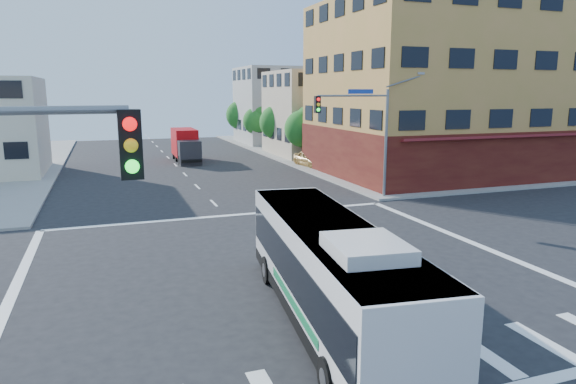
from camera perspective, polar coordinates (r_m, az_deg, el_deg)
name	(u,v)px	position (r m, az deg, el deg)	size (l,w,h in m)	color
ground	(281,270)	(20.23, -0.78, -8.68)	(120.00, 120.00, 0.00)	black
sidewalk_ne	(456,147)	(67.45, 18.15, 4.79)	(50.00, 50.00, 0.15)	gray
corner_building_ne	(437,103)	(44.90, 16.19, 9.44)	(18.10, 15.44, 14.00)	#BB8043
building_east_near	(327,113)	(56.96, 4.39, 8.71)	(12.06, 10.06, 9.00)	tan
building_east_far	(285,105)	(69.96, -0.33, 9.59)	(12.06, 10.06, 10.00)	#9B9C97
signal_mast_ne	(364,122)	(32.49, 8.42, 7.69)	(7.91, 1.13, 8.07)	slate
street_tree_a	(304,126)	(49.47, 1.82, 7.32)	(3.60, 3.60, 5.53)	#372114
street_tree_b	(278,120)	(56.97, -1.14, 7.98)	(3.80, 3.80, 5.79)	#372114
street_tree_c	(257,119)	(64.61, -3.42, 8.07)	(3.40, 3.40, 5.29)	#372114
street_tree_d	(241,113)	(72.30, -5.22, 8.70)	(4.00, 4.00, 6.03)	#372114
transit_bus	(329,271)	(15.30, 4.59, -8.73)	(3.76, 11.73, 3.41)	black
box_truck	(186,146)	(52.06, -11.29, 5.03)	(2.18, 7.08, 3.18)	#242329
parked_car	(311,159)	(47.31, 2.58, 3.70)	(1.81, 4.49, 1.53)	#BE9144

